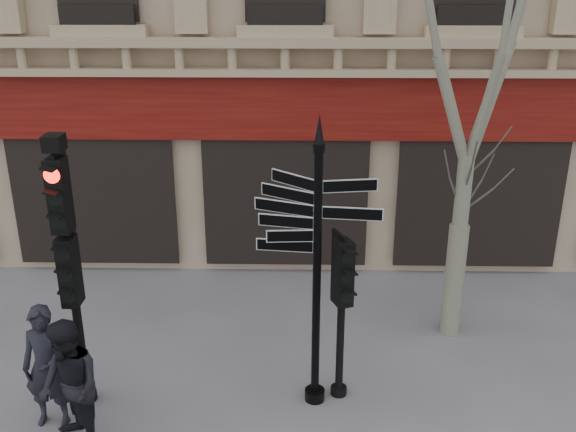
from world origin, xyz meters
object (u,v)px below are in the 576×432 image
Objects in this scene: fingerpost at (318,219)px; pedestrian_a at (47,367)px; traffic_signal_main at (67,242)px; pedestrian_b at (70,388)px; plane_tree at (482,5)px; traffic_signal_secondary at (342,289)px.

fingerpost is 4.30m from pedestrian_a.
traffic_signal_main is 2.15× the size of pedestrian_b.
pedestrian_a is at bearing -154.28° from fingerpost.
fingerpost is 3.47m from traffic_signal_main.
traffic_signal_main is at bearing -160.68° from plane_tree.
traffic_signal_main reaches higher than traffic_signal_secondary.
fingerpost is at bearing 9.21° from pedestrian_a.
traffic_signal_main is (-3.45, -0.07, -0.34)m from fingerpost.
fingerpost reaches higher than traffic_signal_secondary.
pedestrian_b is at bearing -79.88° from traffic_signal_main.
traffic_signal_main is 3.91m from traffic_signal_secondary.
traffic_signal_main is at bearing 161.59° from traffic_signal_secondary.
plane_tree reaches higher than traffic_signal_main.
plane_tree is 4.29× the size of pedestrian_a.
pedestrian_b is at bearing 177.28° from traffic_signal_secondary.
fingerpost is 4.16m from plane_tree.
pedestrian_a is at bearing -176.27° from pedestrian_b.
traffic_signal_secondary is (3.82, 0.21, -0.80)m from traffic_signal_main.
traffic_signal_main is at bearing -162.29° from fingerpost.
pedestrian_a is 0.98× the size of pedestrian_b.
plane_tree reaches higher than fingerpost.
pedestrian_b reaches higher than pedestrian_a.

